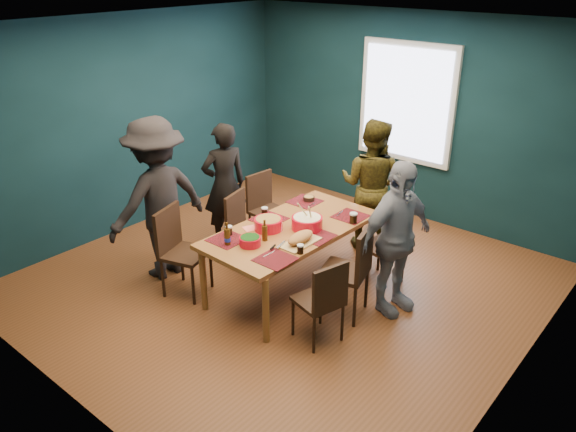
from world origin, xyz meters
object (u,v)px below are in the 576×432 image
(chair_left_far, at_px, (265,203))
(person_back, at_px, (371,185))
(cutting_board, at_px, (300,239))
(chair_right_near, at_px, (324,297))
(person_right, at_px, (396,239))
(chair_left_near, at_px, (177,244))
(bowl_salad, at_px, (268,224))
(person_near_left, at_px, (158,199))
(chair_right_far, at_px, (389,242))
(chair_left_mid, at_px, (243,224))
(bowl_dumpling, at_px, (307,222))
(chair_right_mid, at_px, (353,265))
(bowl_herbs, at_px, (250,241))
(dining_table, at_px, (292,233))
(person_far_left, at_px, (224,185))

(chair_left_far, height_order, person_back, person_back)
(cutting_board, bearing_deg, chair_right_near, -30.63)
(person_right, bearing_deg, chair_left_near, 134.67)
(bowl_salad, bearing_deg, person_back, 80.83)
(chair_right_near, xyz_separation_m, bowl_salad, (-0.99, 0.37, 0.30))
(chair_left_near, distance_m, person_near_left, 0.58)
(person_back, bearing_deg, bowl_salad, 69.24)
(person_right, bearing_deg, chair_right_far, 49.58)
(chair_left_near, bearing_deg, chair_left_mid, 65.16)
(chair_right_near, distance_m, person_back, 2.09)
(chair_left_mid, distance_m, bowl_dumpling, 0.95)
(bowl_dumpling, bearing_deg, chair_right_mid, -7.96)
(chair_right_far, bearing_deg, chair_left_mid, -147.89)
(person_near_left, xyz_separation_m, cutting_board, (1.61, 0.44, -0.12))
(bowl_herbs, bearing_deg, chair_left_near, -163.98)
(chair_right_mid, xyz_separation_m, person_near_left, (-2.10, -0.66, 0.34))
(dining_table, height_order, person_far_left, person_far_left)
(person_right, bearing_deg, bowl_dumpling, 120.14)
(chair_right_near, bearing_deg, chair_left_mid, 174.77)
(bowl_salad, bearing_deg, cutting_board, -4.99)
(person_far_left, xyz_separation_m, bowl_salad, (1.16, -0.51, 0.02))
(chair_right_far, distance_m, person_near_left, 2.52)
(chair_right_mid, xyz_separation_m, chair_right_near, (0.05, -0.54, -0.07))
(person_right, distance_m, bowl_salad, 1.29)
(chair_right_near, relative_size, person_right, 0.53)
(dining_table, xyz_separation_m, bowl_herbs, (-0.06, -0.56, 0.12))
(chair_left_far, relative_size, bowl_dumpling, 2.80)
(bowl_herbs, height_order, cutting_board, cutting_board)
(cutting_board, bearing_deg, person_far_left, 162.16)
(bowl_dumpling, bearing_deg, chair_right_near, -42.51)
(chair_left_near, bearing_deg, person_far_left, 94.33)
(chair_left_near, height_order, cutting_board, chair_left_near)
(person_far_left, relative_size, bowl_salad, 5.24)
(bowl_herbs, distance_m, cutting_board, 0.49)
(cutting_board, bearing_deg, bowl_dumpling, 117.91)
(person_back, bearing_deg, chair_left_near, 54.23)
(bowl_salad, bearing_deg, dining_table, 49.26)
(bowl_salad, height_order, bowl_herbs, bowl_salad)
(bowl_salad, distance_m, bowl_dumpling, 0.40)
(dining_table, bearing_deg, chair_right_near, -31.30)
(chair_left_far, height_order, chair_right_near, chair_left_far)
(chair_left_far, bearing_deg, cutting_board, -29.35)
(person_far_left, bearing_deg, person_back, 149.88)
(chair_left_far, distance_m, chair_right_far, 1.70)
(person_right, xyz_separation_m, bowl_salad, (-1.18, -0.53, -0.00))
(person_near_left, bearing_deg, chair_right_far, 129.31)
(person_near_left, bearing_deg, bowl_herbs, 100.28)
(person_near_left, distance_m, bowl_salad, 1.26)
(person_far_left, xyz_separation_m, person_right, (2.34, 0.02, 0.02))
(chair_right_near, height_order, bowl_dumpling, bowl_dumpling)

